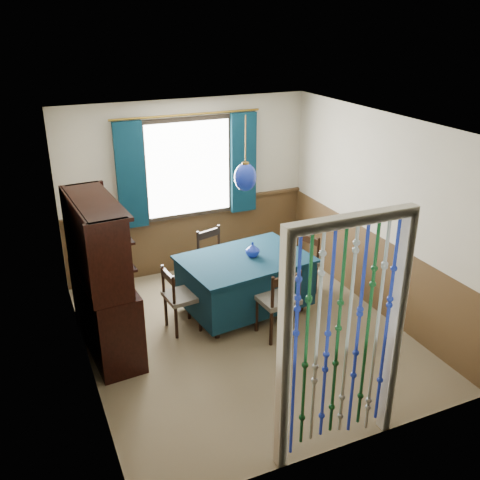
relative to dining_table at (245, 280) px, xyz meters
name	(u,v)px	position (x,y,z in m)	size (l,w,h in m)	color
floor	(245,334)	(-0.23, -0.51, -0.43)	(4.00, 4.00, 0.00)	brown
ceiling	(246,125)	(-0.23, -0.51, 2.07)	(4.00, 4.00, 0.00)	silver
wall_back	(188,188)	(-0.23, 1.49, 0.82)	(3.60, 3.60, 0.00)	#BFB59C
wall_front	(348,327)	(-0.23, -2.51, 0.82)	(3.60, 3.60, 0.00)	#BFB59C
wall_left	(79,266)	(-2.03, -0.51, 0.82)	(4.00, 4.00, 0.00)	#BFB59C
wall_right	(378,215)	(1.57, -0.51, 0.82)	(4.00, 4.00, 0.00)	#BFB59C
wainscot_back	(190,237)	(-0.23, 1.47, 0.07)	(3.60, 3.60, 0.00)	#49321B
wainscot_front	(340,401)	(-0.23, -2.50, 0.07)	(3.60, 3.60, 0.00)	#49321B
wainscot_left	(89,331)	(-2.01, -0.51, 0.07)	(4.00, 4.00, 0.00)	#49321B
wainscot_right	(371,270)	(1.56, -0.51, 0.07)	(4.00, 4.00, 0.00)	#49321B
window	(188,168)	(-0.23, 1.44, 1.12)	(1.32, 0.12, 1.42)	black
doorway	(342,344)	(-0.23, -2.45, 0.62)	(1.16, 0.12, 2.18)	silver
dining_table	(245,280)	(0.00, 0.00, 0.00)	(1.67, 1.26, 0.74)	#0A2535
chair_near	(279,300)	(0.12, -0.69, 0.04)	(0.47, 0.45, 0.88)	black
chair_far	(216,259)	(-0.14, 0.66, 0.03)	(0.53, 0.52, 0.88)	black
chair_left	(180,297)	(-0.89, -0.09, 0.01)	(0.42, 0.44, 0.82)	black
chair_right	(301,263)	(0.89, 0.13, 0.01)	(0.50, 0.51, 0.82)	black
sideboard	(104,300)	(-1.77, -0.13, 0.18)	(0.57, 1.39, 1.78)	black
pendant_lamp	(245,177)	(0.00, 0.00, 1.35)	(0.27, 0.27, 0.88)	olive
vase_table	(253,250)	(0.10, 0.00, 0.40)	(0.16, 0.16, 0.17)	navy
bowl_shelf	(109,258)	(-1.71, -0.42, 0.81)	(0.22, 0.22, 0.05)	beige
vase_sideboard	(102,260)	(-1.71, 0.09, 0.56)	(0.19, 0.19, 0.20)	beige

